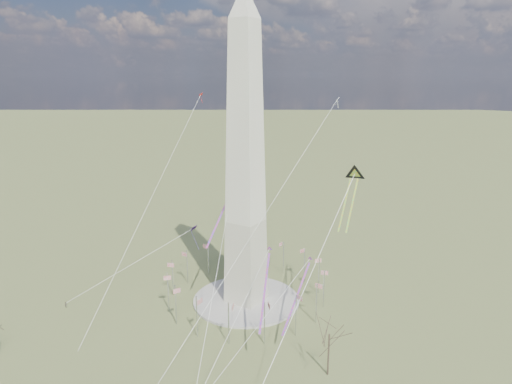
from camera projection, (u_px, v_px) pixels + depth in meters
The scene contains 13 objects.
ground at pixel (246, 301), 155.50m from camera, with size 2000.00×2000.00×0.00m, color #52592C.
plaza at pixel (246, 300), 155.40m from camera, with size 36.00×36.00×0.80m, color #9D9B90.
washington_monument at pixel (245, 163), 143.53m from camera, with size 15.56×15.56×100.00m.
flagpole_ring at pixel (246, 281), 153.69m from camera, with size 54.40×54.40×13.00m.
tree_near at pixel (330, 331), 114.31m from camera, with size 9.96×9.96×17.43m.
person_west at pixel (66, 305), 151.08m from camera, with size 0.93×0.72×1.90m, color gray.
kite_delta_black at pixel (354, 177), 135.60m from camera, with size 8.44×19.55×15.93m.
kite_diamond_purple at pixel (194, 230), 163.93m from camera, with size 2.06×3.15×9.55m.
kite_streamer_left at pixel (266, 276), 128.69m from camera, with size 10.69×21.42×15.74m.
kite_streamer_mid at pixel (224, 208), 149.01m from camera, with size 6.27×21.47×14.95m.
kite_streamer_right at pixel (301, 284), 135.86m from camera, with size 3.95×22.63×15.55m.
kite_small_red at pixel (201, 96), 191.73m from camera, with size 1.34×2.01×4.31m.
kite_small_white at pixel (338, 100), 167.35m from camera, with size 1.35×1.41×3.97m.
Camera 1 is at (78.31, -117.66, 74.83)m, focal length 32.00 mm.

